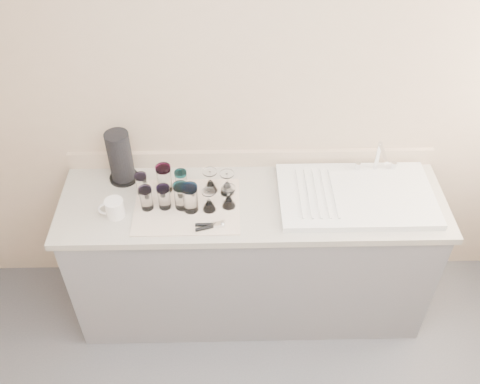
{
  "coord_description": "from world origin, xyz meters",
  "views": [
    {
      "loc": [
        -0.11,
        -0.86,
        2.86
      ],
      "look_at": [
        -0.07,
        1.15,
        1.0
      ],
      "focal_mm": 40.0,
      "sensor_mm": 36.0,
      "label": 1
    }
  ],
  "objects_px": {
    "tumbler_lavender": "(181,196)",
    "tumbler_extra": "(190,198)",
    "white_mug": "(114,208)",
    "tumbler_blue": "(164,197)",
    "goblet_back_right": "(227,186)",
    "tumbler_purple": "(181,181)",
    "sink_unit": "(356,195)",
    "tumbler_cyan": "(164,178)",
    "tumbler_magenta": "(146,198)",
    "tumbler_teal": "(142,184)",
    "paper_towel_roll": "(120,157)",
    "goblet_front_right": "(229,200)",
    "goblet_front_left": "(209,203)",
    "can_opener": "(210,226)",
    "goblet_back_left": "(210,184)"
  },
  "relations": [
    {
      "from": "tumbler_purple",
      "to": "tumbler_teal",
      "type": "bearing_deg",
      "value": -176.33
    },
    {
      "from": "tumbler_blue",
      "to": "goblet_back_right",
      "type": "distance_m",
      "value": 0.34
    },
    {
      "from": "tumbler_teal",
      "to": "goblet_front_left",
      "type": "height_order",
      "value": "tumbler_teal"
    },
    {
      "from": "tumbler_teal",
      "to": "goblet_back_left",
      "type": "height_order",
      "value": "goblet_back_left"
    },
    {
      "from": "tumbler_magenta",
      "to": "tumbler_cyan",
      "type": "bearing_deg",
      "value": 58.95
    },
    {
      "from": "tumbler_blue",
      "to": "goblet_back_left",
      "type": "xyz_separation_m",
      "value": [
        0.23,
        0.12,
        -0.02
      ]
    },
    {
      "from": "tumbler_magenta",
      "to": "tumbler_lavender",
      "type": "height_order",
      "value": "tumbler_lavender"
    },
    {
      "from": "tumbler_extra",
      "to": "goblet_back_right",
      "type": "height_order",
      "value": "tumbler_extra"
    },
    {
      "from": "tumbler_blue",
      "to": "tumbler_lavender",
      "type": "distance_m",
      "value": 0.09
    },
    {
      "from": "tumbler_teal",
      "to": "white_mug",
      "type": "xyz_separation_m",
      "value": [
        -0.12,
        -0.16,
        -0.02
      ]
    },
    {
      "from": "goblet_front_right",
      "to": "tumbler_extra",
      "type": "bearing_deg",
      "value": -173.0
    },
    {
      "from": "tumbler_purple",
      "to": "goblet_back_left",
      "type": "xyz_separation_m",
      "value": [
        0.15,
        -0.0,
        -0.02
      ]
    },
    {
      "from": "goblet_back_left",
      "to": "can_opener",
      "type": "relative_size",
      "value": 0.91
    },
    {
      "from": "tumbler_lavender",
      "to": "goblet_back_left",
      "type": "distance_m",
      "value": 0.19
    },
    {
      "from": "tumbler_purple",
      "to": "paper_towel_roll",
      "type": "relative_size",
      "value": 0.44
    },
    {
      "from": "tumbler_lavender",
      "to": "goblet_front_right",
      "type": "height_order",
      "value": "tumbler_lavender"
    },
    {
      "from": "tumbler_extra",
      "to": "goblet_front_left",
      "type": "relative_size",
      "value": 1.29
    },
    {
      "from": "tumbler_purple",
      "to": "can_opener",
      "type": "distance_m",
      "value": 0.32
    },
    {
      "from": "paper_towel_roll",
      "to": "sink_unit",
      "type": "bearing_deg",
      "value": -8.21
    },
    {
      "from": "tumbler_cyan",
      "to": "tumbler_magenta",
      "type": "relative_size",
      "value": 1.19
    },
    {
      "from": "tumbler_purple",
      "to": "tumbler_extra",
      "type": "distance_m",
      "value": 0.16
    },
    {
      "from": "goblet_back_left",
      "to": "tumbler_extra",
      "type": "bearing_deg",
      "value": -124.19
    },
    {
      "from": "sink_unit",
      "to": "tumbler_lavender",
      "type": "height_order",
      "value": "sink_unit"
    },
    {
      "from": "tumbler_blue",
      "to": "paper_towel_roll",
      "type": "distance_m",
      "value": 0.35
    },
    {
      "from": "tumbler_blue",
      "to": "can_opener",
      "type": "relative_size",
      "value": 0.91
    },
    {
      "from": "tumbler_lavender",
      "to": "white_mug",
      "type": "xyz_separation_m",
      "value": [
        -0.34,
        -0.05,
        -0.04
      ]
    },
    {
      "from": "paper_towel_roll",
      "to": "tumbler_cyan",
      "type": "bearing_deg",
      "value": -24.29
    },
    {
      "from": "tumbler_cyan",
      "to": "tumbler_magenta",
      "type": "xyz_separation_m",
      "value": [
        -0.08,
        -0.14,
        -0.01
      ]
    },
    {
      "from": "tumbler_cyan",
      "to": "tumbler_magenta",
      "type": "height_order",
      "value": "tumbler_cyan"
    },
    {
      "from": "tumbler_teal",
      "to": "tumbler_extra",
      "type": "bearing_deg",
      "value": -26.61
    },
    {
      "from": "tumbler_cyan",
      "to": "can_opener",
      "type": "relative_size",
      "value": 1.08
    },
    {
      "from": "tumbler_magenta",
      "to": "paper_towel_roll",
      "type": "bearing_deg",
      "value": 122.71
    },
    {
      "from": "goblet_front_left",
      "to": "paper_towel_roll",
      "type": "distance_m",
      "value": 0.56
    },
    {
      "from": "white_mug",
      "to": "tumbler_lavender",
      "type": "bearing_deg",
      "value": 7.95
    },
    {
      "from": "white_mug",
      "to": "goblet_back_left",
      "type": "bearing_deg",
      "value": 19.17
    },
    {
      "from": "sink_unit",
      "to": "white_mug",
      "type": "height_order",
      "value": "sink_unit"
    },
    {
      "from": "tumbler_magenta",
      "to": "goblet_front_right",
      "type": "distance_m",
      "value": 0.42
    },
    {
      "from": "paper_towel_roll",
      "to": "tumbler_purple",
      "type": "bearing_deg",
      "value": -19.7
    },
    {
      "from": "tumbler_lavender",
      "to": "tumbler_extra",
      "type": "distance_m",
      "value": 0.05
    },
    {
      "from": "sink_unit",
      "to": "goblet_back_right",
      "type": "bearing_deg",
      "value": 176.15
    },
    {
      "from": "tumbler_magenta",
      "to": "tumbler_teal",
      "type": "bearing_deg",
      "value": 108.01
    },
    {
      "from": "white_mug",
      "to": "paper_towel_roll",
      "type": "bearing_deg",
      "value": 89.07
    },
    {
      "from": "goblet_front_left",
      "to": "can_opener",
      "type": "xyz_separation_m",
      "value": [
        0.01,
        -0.13,
        -0.03
      ]
    },
    {
      "from": "tumbler_teal",
      "to": "tumbler_cyan",
      "type": "height_order",
      "value": "tumbler_cyan"
    },
    {
      "from": "goblet_front_left",
      "to": "tumbler_lavender",
      "type": "bearing_deg",
      "value": 171.19
    },
    {
      "from": "goblet_front_left",
      "to": "paper_towel_roll",
      "type": "xyz_separation_m",
      "value": [
        -0.48,
        0.26,
        0.1
      ]
    },
    {
      "from": "goblet_front_left",
      "to": "tumbler_magenta",
      "type": "bearing_deg",
      "value": 176.69
    },
    {
      "from": "tumbler_teal",
      "to": "goblet_front_left",
      "type": "distance_m",
      "value": 0.38
    },
    {
      "from": "tumbler_purple",
      "to": "white_mug",
      "type": "relative_size",
      "value": 0.94
    },
    {
      "from": "goblet_back_left",
      "to": "white_mug",
      "type": "height_order",
      "value": "goblet_back_left"
    }
  ]
}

